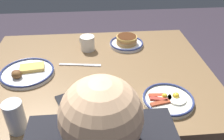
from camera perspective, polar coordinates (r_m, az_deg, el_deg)
name	(u,v)px	position (r m, az deg, el deg)	size (l,w,h in m)	color
dining_table	(97,86)	(1.31, -3.54, -3.92)	(1.19, 0.93, 0.75)	brown
plate_near_main	(27,72)	(1.28, -19.59, -0.52)	(0.27, 0.27, 0.05)	white
plate_center_pancakes	(127,42)	(1.48, 3.49, 6.67)	(0.21, 0.21, 0.06)	white
plate_far_companion	(168,99)	(1.07, 13.24, -6.85)	(0.22, 0.22, 0.04)	silver
coffee_mug	(87,43)	(1.43, -5.91, 6.46)	(0.10, 0.10, 0.09)	white
drinking_glass	(16,118)	(0.96, -21.97, -10.63)	(0.07, 0.07, 0.13)	silver
cell_phone	(73,97)	(1.09, -9.37, -6.33)	(0.14, 0.07, 0.01)	black
fork_near	(106,103)	(1.04, -1.41, -7.84)	(0.18, 0.05, 0.01)	silver
butter_knife	(80,65)	(1.30, -7.59, 1.23)	(0.23, 0.05, 0.01)	silver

